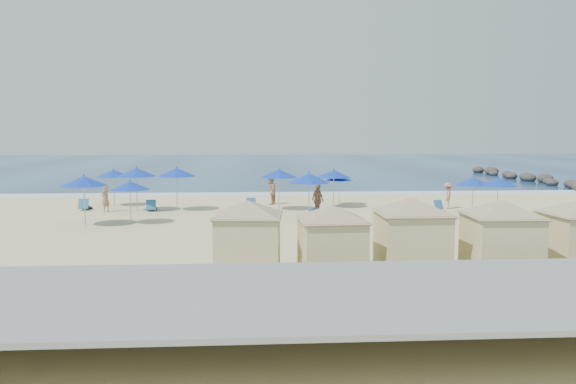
% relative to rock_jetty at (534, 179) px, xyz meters
% --- Properties ---
extents(ground, '(160.00, 160.00, 0.00)m').
position_rel_rock_jetty_xyz_m(ground, '(-24.01, -24.90, -0.36)').
color(ground, beige).
rests_on(ground, ground).
extents(ocean, '(160.00, 80.00, 0.06)m').
position_rel_rock_jetty_xyz_m(ocean, '(-24.01, 30.10, -0.33)').
color(ocean, navy).
rests_on(ocean, ground).
extents(surf_line, '(160.00, 2.50, 0.08)m').
position_rel_rock_jetty_xyz_m(surf_line, '(-24.01, -9.40, -0.32)').
color(surf_line, white).
rests_on(surf_line, ground).
extents(seawall, '(160.00, 6.10, 1.22)m').
position_rel_rock_jetty_xyz_m(seawall, '(-24.01, -38.40, 0.29)').
color(seawall, gray).
rests_on(seawall, ground).
extents(rock_jetty, '(2.56, 26.66, 0.96)m').
position_rel_rock_jetty_xyz_m(rock_jetty, '(0.00, 0.00, 0.00)').
color(rock_jetty, '#2D2826').
rests_on(rock_jetty, ground).
extents(trash_bin, '(0.97, 0.97, 0.75)m').
position_rel_rock_jetty_xyz_m(trash_bin, '(-21.22, -29.99, 0.01)').
color(trash_bin, black).
rests_on(trash_bin, ground).
extents(cabana_0, '(4.44, 4.44, 2.79)m').
position_rel_rock_jetty_xyz_m(cabana_0, '(-27.25, -34.07, 1.24)').
color(cabana_0, beige).
rests_on(cabana_0, ground).
extents(cabana_1, '(4.27, 4.27, 2.68)m').
position_rel_rock_jetty_xyz_m(cabana_1, '(-24.57, -34.65, 1.17)').
color(cabana_1, beige).
rests_on(cabana_1, ground).
extents(cabana_2, '(4.63, 4.63, 2.90)m').
position_rel_rock_jetty_xyz_m(cabana_2, '(-21.88, -34.33, 1.30)').
color(cabana_2, beige).
rests_on(cabana_2, ground).
extents(cabana_3, '(4.52, 4.52, 2.84)m').
position_rel_rock_jetty_xyz_m(cabana_3, '(-19.07, -34.78, 1.26)').
color(cabana_3, beige).
rests_on(cabana_3, ground).
extents(umbrella_0, '(2.40, 2.40, 2.73)m').
position_rel_rock_jetty_xyz_m(umbrella_0, '(-34.10, -17.97, 2.00)').
color(umbrella_0, '#A5A8AD').
rests_on(umbrella_0, ground).
extents(umbrella_1, '(2.32, 2.32, 2.64)m').
position_rel_rock_jetty_xyz_m(umbrella_1, '(-35.65, -23.29, 1.93)').
color(umbrella_1, '#A5A8AD').
rests_on(umbrella_1, ground).
extents(umbrella_2, '(2.15, 2.15, 2.45)m').
position_rel_rock_jetty_xyz_m(umbrella_2, '(-36.08, -15.40, 1.76)').
color(umbrella_2, '#A5A8AD').
rests_on(umbrella_2, ground).
extents(umbrella_3, '(2.03, 2.03, 2.31)m').
position_rel_rock_jetty_xyz_m(umbrella_3, '(-33.46, -22.79, 1.64)').
color(umbrella_3, '#A5A8AD').
rests_on(umbrella_3, ground).
extents(umbrella_4, '(2.38, 2.38, 2.71)m').
position_rel_rock_jetty_xyz_m(umbrella_4, '(-31.71, -17.86, 1.99)').
color(umbrella_4, '#A5A8AD').
rests_on(umbrella_4, ground).
extents(umbrella_5, '(2.29, 2.29, 2.61)m').
position_rel_rock_jetty_xyz_m(umbrella_5, '(-25.49, -18.06, 1.90)').
color(umbrella_5, '#A5A8AD').
rests_on(umbrella_5, ground).
extents(umbrella_6, '(2.33, 2.33, 2.65)m').
position_rel_rock_jetty_xyz_m(umbrella_6, '(-24.06, -22.24, 1.93)').
color(umbrella_6, '#A5A8AD').
rests_on(umbrella_6, ground).
extents(umbrella_7, '(1.86, 1.86, 2.12)m').
position_rel_rock_jetty_xyz_m(umbrella_7, '(-21.44, -15.95, 1.48)').
color(umbrella_7, '#A5A8AD').
rests_on(umbrella_7, ground).
extents(umbrella_8, '(2.20, 2.20, 2.50)m').
position_rel_rock_jetty_xyz_m(umbrella_8, '(-21.98, -17.20, 1.81)').
color(umbrella_8, '#A5A8AD').
rests_on(umbrella_8, ground).
extents(umbrella_9, '(2.00, 2.00, 2.28)m').
position_rel_rock_jetty_xyz_m(umbrella_9, '(-14.53, -21.09, 1.62)').
color(umbrella_9, '#A5A8AD').
rests_on(umbrella_9, ground).
extents(umbrella_10, '(2.03, 2.03, 2.31)m').
position_rel_rock_jetty_xyz_m(umbrella_10, '(-13.47, -21.98, 1.64)').
color(umbrella_10, '#A5A8AD').
rests_on(umbrella_10, ground).
extents(beach_chair_0, '(0.67, 1.36, 0.73)m').
position_rel_rock_jetty_xyz_m(beach_chair_0, '(-37.44, -17.22, -0.11)').
color(beach_chair_0, '#296096').
rests_on(beach_chair_0, ground).
extents(beach_chair_1, '(0.72, 1.37, 0.73)m').
position_rel_rock_jetty_xyz_m(beach_chair_1, '(-33.26, -17.95, -0.11)').
color(beach_chair_1, '#296096').
rests_on(beach_chair_1, ground).
extents(beach_chair_2, '(0.81, 1.39, 0.72)m').
position_rel_rock_jetty_xyz_m(beach_chair_2, '(-27.26, -17.24, -0.11)').
color(beach_chair_2, '#296096').
rests_on(beach_chair_2, ground).
extents(beach_chair_3, '(0.82, 1.32, 0.67)m').
position_rel_rock_jetty_xyz_m(beach_chair_3, '(-23.91, -22.22, -0.13)').
color(beach_chair_3, '#296096').
rests_on(beach_chair_3, ground).
extents(beach_chair_4, '(0.89, 1.22, 0.61)m').
position_rel_rock_jetty_xyz_m(beach_chair_4, '(-18.92, -20.49, -0.15)').
color(beach_chair_4, '#296096').
rests_on(beach_chair_4, ground).
extents(beach_chair_5, '(0.98, 1.39, 0.70)m').
position_rel_rock_jetty_xyz_m(beach_chair_5, '(-16.02, -18.94, -0.12)').
color(beach_chair_5, '#296096').
rests_on(beach_chair_5, ground).
extents(beachgoer_0, '(0.63, 0.72, 1.66)m').
position_rel_rock_jetty_xyz_m(beachgoer_0, '(-35.93, -18.20, 0.47)').
color(beachgoer_0, '#A67A5C').
rests_on(beachgoer_0, ground).
extents(beachgoer_1, '(0.97, 1.08, 1.84)m').
position_rel_rock_jetty_xyz_m(beachgoer_1, '(-25.91, -15.26, 0.56)').
color(beachgoer_1, '#A67A5C').
rests_on(beachgoer_1, ground).
extents(beachgoer_2, '(0.90, 1.20, 1.89)m').
position_rel_rock_jetty_xyz_m(beachgoer_2, '(-23.43, -20.93, 0.58)').
color(beachgoer_2, '#A67A5C').
rests_on(beachgoer_2, ground).
extents(beachgoer_3, '(0.94, 1.20, 1.64)m').
position_rel_rock_jetty_xyz_m(beachgoer_3, '(-14.93, -18.04, 0.46)').
color(beachgoer_3, '#A67A5C').
rests_on(beachgoer_3, ground).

